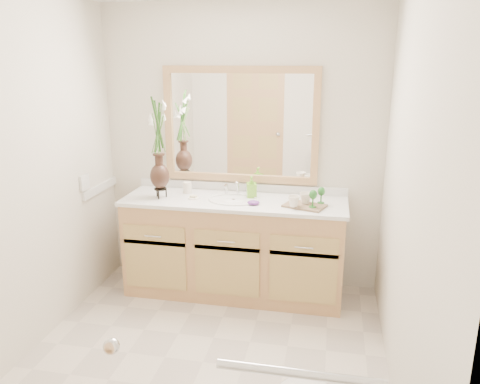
% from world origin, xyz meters
% --- Properties ---
extents(floor, '(2.60, 2.60, 0.00)m').
position_xyz_m(floor, '(0.00, 0.00, 0.00)').
color(floor, '#B9AB9E').
rests_on(floor, ground).
extents(wall_back, '(2.40, 0.02, 2.40)m').
position_xyz_m(wall_back, '(0.00, 1.30, 1.20)').
color(wall_back, beige).
rests_on(wall_back, floor).
extents(wall_front, '(2.40, 0.02, 2.40)m').
position_xyz_m(wall_front, '(0.00, -1.30, 1.20)').
color(wall_front, beige).
rests_on(wall_front, floor).
extents(wall_left, '(0.02, 2.60, 2.40)m').
position_xyz_m(wall_left, '(-1.20, 0.00, 1.20)').
color(wall_left, beige).
rests_on(wall_left, floor).
extents(wall_right, '(0.02, 2.60, 2.40)m').
position_xyz_m(wall_right, '(1.20, 0.00, 1.20)').
color(wall_right, beige).
rests_on(wall_right, floor).
extents(vanity, '(1.80, 0.55, 0.80)m').
position_xyz_m(vanity, '(0.00, 1.01, 0.40)').
color(vanity, tan).
rests_on(vanity, floor).
extents(counter, '(1.84, 0.57, 0.03)m').
position_xyz_m(counter, '(0.00, 1.01, 0.82)').
color(counter, white).
rests_on(counter, vanity).
extents(sink, '(0.38, 0.34, 0.23)m').
position_xyz_m(sink, '(0.00, 1.00, 0.78)').
color(sink, white).
rests_on(sink, counter).
extents(mirror, '(1.32, 0.04, 0.97)m').
position_xyz_m(mirror, '(0.00, 1.28, 1.41)').
color(mirror, white).
rests_on(mirror, wall_back).
extents(switch_plate, '(0.02, 0.12, 0.12)m').
position_xyz_m(switch_plate, '(-1.19, 0.76, 0.98)').
color(switch_plate, white).
rests_on(switch_plate, wall_left).
extents(door, '(0.80, 0.03, 2.00)m').
position_xyz_m(door, '(-0.30, -1.29, 1.00)').
color(door, tan).
rests_on(door, floor).
extents(grab_bar, '(0.55, 0.03, 0.03)m').
position_xyz_m(grab_bar, '(0.70, -1.27, 0.95)').
color(grab_bar, silver).
rests_on(grab_bar, wall_front).
extents(flower_vase, '(0.19, 0.19, 0.77)m').
position_xyz_m(flower_vase, '(-0.61, 0.95, 1.35)').
color(flower_vase, black).
rests_on(flower_vase, counter).
extents(tumbler, '(0.07, 0.07, 0.09)m').
position_xyz_m(tumbler, '(-0.44, 1.13, 0.88)').
color(tumbler, white).
rests_on(tumbler, counter).
extents(soap_dish, '(0.09, 0.09, 0.03)m').
position_xyz_m(soap_dish, '(-0.33, 0.97, 0.84)').
color(soap_dish, white).
rests_on(soap_dish, counter).
extents(soap_bottle, '(0.09, 0.09, 0.16)m').
position_xyz_m(soap_bottle, '(0.13, 1.12, 0.91)').
color(soap_bottle, '#75C62E').
rests_on(soap_bottle, counter).
extents(purple_dish, '(0.12, 0.11, 0.04)m').
position_xyz_m(purple_dish, '(0.18, 0.90, 0.85)').
color(purple_dish, '#5E287A').
rests_on(purple_dish, counter).
extents(tray, '(0.36, 0.30, 0.02)m').
position_xyz_m(tray, '(0.58, 0.93, 0.84)').
color(tray, brown).
rests_on(tray, counter).
extents(mug_left, '(0.12, 0.11, 0.09)m').
position_xyz_m(mug_left, '(0.50, 0.87, 0.89)').
color(mug_left, white).
rests_on(mug_left, tray).
extents(mug_right, '(0.10, 0.09, 0.09)m').
position_xyz_m(mug_right, '(0.58, 0.97, 0.89)').
color(mug_right, white).
rests_on(mug_right, tray).
extents(goblet_front, '(0.06, 0.06, 0.14)m').
position_xyz_m(goblet_front, '(0.64, 0.88, 0.94)').
color(goblet_front, '#226723').
rests_on(goblet_front, tray).
extents(goblet_back, '(0.06, 0.06, 0.13)m').
position_xyz_m(goblet_back, '(0.70, 1.01, 0.93)').
color(goblet_back, '#226723').
rests_on(goblet_back, tray).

